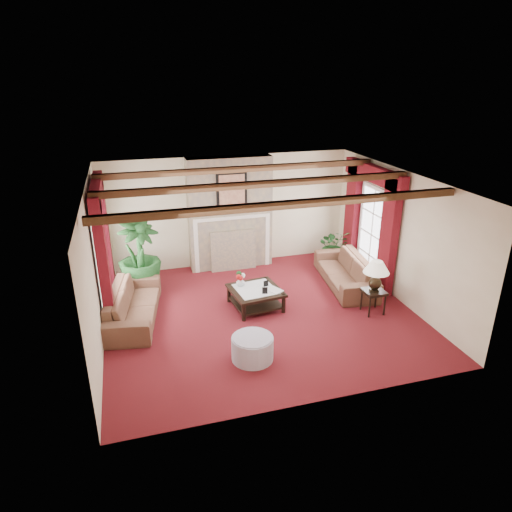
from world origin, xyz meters
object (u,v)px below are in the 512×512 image
object	(u,v)px
coffee_table	(256,298)
sofa_left	(133,299)
potted_palm	(141,270)
side_table	(373,301)
ottoman	(252,348)
sofa_right	(346,267)

from	to	relation	value
coffee_table	sofa_left	bearing A→B (deg)	168.66
potted_palm	coffee_table	distance (m)	2.67
side_table	ottoman	xyz separation A→B (m)	(-2.75, -0.87, -0.04)
potted_palm	sofa_left	bearing A→B (deg)	-99.39
sofa_right	coffee_table	bearing A→B (deg)	-70.76
side_table	ottoman	bearing A→B (deg)	-162.37
sofa_right	sofa_left	bearing A→B (deg)	-79.16
sofa_right	coffee_table	distance (m)	2.31
coffee_table	side_table	bearing A→B (deg)	-28.23
potted_palm	ottoman	distance (m)	3.63
coffee_table	ottoman	world-z (taller)	ottoman
potted_palm	side_table	bearing A→B (deg)	-28.17
coffee_table	ottoman	size ratio (longest dim) A/B	1.39
sofa_right	ottoman	distance (m)	3.58
sofa_left	coffee_table	size ratio (longest dim) A/B	2.30
potted_palm	ottoman	world-z (taller)	potted_palm
sofa_right	coffee_table	world-z (taller)	sofa_right
ottoman	sofa_left	bearing A→B (deg)	133.69
sofa_right	side_table	distance (m)	1.35
sofa_right	potted_palm	xyz separation A→B (m)	(-4.45, 1.02, 0.03)
side_table	ottoman	size ratio (longest dim) A/B	0.69
sofa_left	coffee_table	bearing A→B (deg)	-84.84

